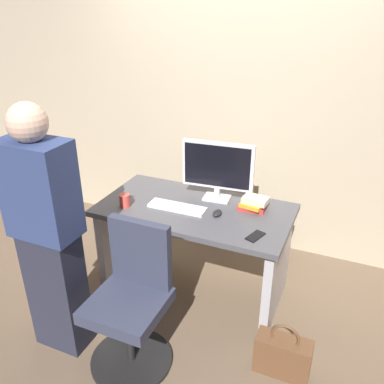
{
  "coord_description": "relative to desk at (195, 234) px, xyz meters",
  "views": [
    {
      "loc": [
        1.03,
        -2.42,
        2.12
      ],
      "look_at": [
        0.0,
        -0.05,
        0.87
      ],
      "focal_mm": 37.87,
      "sensor_mm": 36.0,
      "label": 1
    }
  ],
  "objects": [
    {
      "name": "ground_plane",
      "position": [
        0.0,
        0.0,
        -0.5
      ],
      "size": [
        9.0,
        9.0,
        0.0
      ],
      "primitive_type": "plane",
      "color": "brown"
    },
    {
      "name": "wall_back",
      "position": [
        0.0,
        0.92,
        1.0
      ],
      "size": [
        6.4,
        0.1,
        3.0
      ],
      "primitive_type": "cube",
      "color": "tan",
      "rests_on": "ground"
    },
    {
      "name": "desk",
      "position": [
        0.0,
        0.0,
        0.0
      ],
      "size": [
        1.41,
        0.74,
        0.72
      ],
      "color": "#4C4C51",
      "rests_on": "ground"
    },
    {
      "name": "office_chair",
      "position": [
        -0.08,
        -0.79,
        -0.07
      ],
      "size": [
        0.52,
        0.52,
        0.94
      ],
      "color": "black",
      "rests_on": "ground"
    },
    {
      "name": "person_at_desk",
      "position": [
        -0.58,
        -0.87,
        0.34
      ],
      "size": [
        0.4,
        0.24,
        1.64
      ],
      "color": "#262838",
      "rests_on": "ground"
    },
    {
      "name": "monitor",
      "position": [
        0.1,
        0.2,
        0.48
      ],
      "size": [
        0.54,
        0.16,
        0.46
      ],
      "color": "silver",
      "rests_on": "desk"
    },
    {
      "name": "keyboard",
      "position": [
        -0.11,
        -0.06,
        0.23
      ],
      "size": [
        0.43,
        0.14,
        0.02
      ],
      "primitive_type": "cube",
      "rotation": [
        0.0,
        0.0,
        0.02
      ],
      "color": "white",
      "rests_on": "desk"
    },
    {
      "name": "mouse",
      "position": [
        0.19,
        -0.04,
        0.24
      ],
      "size": [
        0.06,
        0.1,
        0.03
      ],
      "primitive_type": "ellipsoid",
      "color": "black",
      "rests_on": "desk"
    },
    {
      "name": "cup_near_keyboard",
      "position": [
        -0.48,
        -0.19,
        0.27
      ],
      "size": [
        0.08,
        0.08,
        0.1
      ],
      "primitive_type": "cylinder",
      "color": "#D84C3F",
      "rests_on": "desk"
    },
    {
      "name": "book_stack",
      "position": [
        0.4,
        0.14,
        0.27
      ],
      "size": [
        0.21,
        0.18,
        0.1
      ],
      "color": "red",
      "rests_on": "desk"
    },
    {
      "name": "cell_phone",
      "position": [
        0.52,
        -0.21,
        0.23
      ],
      "size": [
        0.11,
        0.16,
        0.01
      ],
      "primitive_type": "cube",
      "rotation": [
        0.0,
        0.0,
        -0.31
      ],
      "color": "black",
      "rests_on": "desk"
    },
    {
      "name": "handbag",
      "position": [
        0.82,
        -0.55,
        -0.36
      ],
      "size": [
        0.34,
        0.14,
        0.38
      ],
      "color": "brown",
      "rests_on": "ground"
    }
  ]
}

